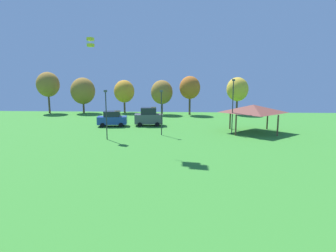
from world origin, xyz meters
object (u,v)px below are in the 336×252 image
Objects in this scene: parked_car_leftmost at (112,119)px; park_pavilion at (253,109)px; treeline_tree_4 at (190,88)px; treeline_tree_5 at (237,89)px; light_post_2 at (106,112)px; kite_flying_9 at (91,42)px; light_post_0 at (161,110)px; treeline_tree_0 at (48,85)px; treeline_tree_1 at (83,91)px; treeline_tree_2 at (124,91)px; parked_car_second_from_left at (149,117)px; light_post_3 at (233,104)px; treeline_tree_3 at (162,92)px.

parked_car_leftmost is 19.71m from park_pavilion.
treeline_tree_4 is 1.03× the size of treeline_tree_5.
light_post_2 is 24.48m from treeline_tree_4.
park_pavilion is 0.91× the size of treeline_tree_4.
kite_flying_9 reaches higher than light_post_2.
light_post_2 is at bearing -87.52° from parked_car_leftmost.
park_pavilion is 11.92m from light_post_0.
treeline_tree_1 is (6.61, 0.49, -1.24)m from treeline_tree_0.
kite_flying_9 is 0.17× the size of treeline_tree_2.
treeline_tree_1 is (-16.75, 20.95, 1.13)m from light_post_0.
parked_car_second_from_left is at bearing -116.49° from treeline_tree_4.
treeline_tree_2 is (-2.75, 24.79, 0.94)m from light_post_2.
treeline_tree_0 is 1.16× the size of treeline_tree_1.
light_post_2 is 0.83× the size of light_post_3.
parked_car_second_from_left is 14.51m from treeline_tree_4.
treeline_tree_1 is 29.54m from treeline_tree_5.
parked_car_second_from_left is at bearing 162.58° from park_pavilion.
treeline_tree_3 reaches higher than light_post_0.
light_post_2 is 24.96m from treeline_tree_2.
park_pavilion is 18.07m from treeline_tree_5.
park_pavilion is 21.55m from treeline_tree_3.
parked_car_leftmost is 9.95m from light_post_0.
parked_car_second_from_left is 0.53× the size of treeline_tree_0.
treeline_tree_3 is (4.79, 22.47, 0.94)m from light_post_2.
treeline_tree_1 is at bearing 142.34° from light_post_3.
light_post_3 is 19.62m from treeline_tree_5.
treeline_tree_0 is at bearing 179.91° from treeline_tree_5.
parked_car_leftmost is at bearing -144.91° from treeline_tree_5.
treeline_tree_1 is 0.96× the size of treeline_tree_4.
treeline_tree_4 reaches higher than parked_car_second_from_left.
parked_car_second_from_left is 25.37m from treeline_tree_0.
treeline_tree_3 is (7.54, -2.32, -0.01)m from treeline_tree_2.
treeline_tree_2 is (-8.87, 21.92, 1.02)m from light_post_0.
park_pavilion is at bearing -27.21° from treeline_tree_0.
park_pavilion is at bearing -33.07° from treeline_tree_1.
treeline_tree_0 is (-23.36, 20.45, 2.37)m from light_post_0.
light_post_3 is at bearing -37.66° from treeline_tree_1.
kite_flying_9 is at bearing -68.51° from treeline_tree_1.
kite_flying_9 is 21.77m from park_pavilion.
light_post_0 is 0.77× the size of treeline_tree_4.
kite_flying_9 is at bearing -88.63° from treeline_tree_2.
light_post_0 is at bearing -67.97° from treeline_tree_2.
treeline_tree_0 is 27.27m from treeline_tree_4.
kite_flying_9 is 0.14× the size of treeline_tree_0.
treeline_tree_1 is 1.08× the size of treeline_tree_2.
treeline_tree_0 reaches higher than treeline_tree_1.
treeline_tree_4 reaches higher than treeline_tree_2.
treeline_tree_5 is (3.95, 19.20, 0.87)m from light_post_3.
park_pavilion is at bearing 11.82° from light_post_0.
treeline_tree_4 is (10.00, 22.27, 1.80)m from light_post_2.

